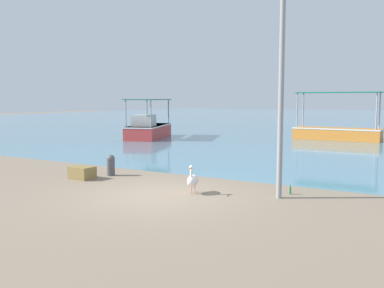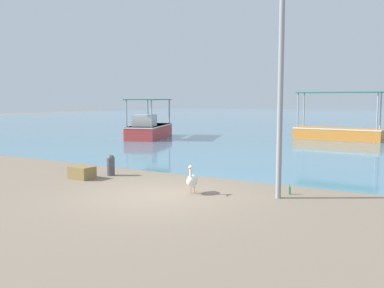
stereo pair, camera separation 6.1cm
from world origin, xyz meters
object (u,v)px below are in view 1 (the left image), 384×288
object	(u,v)px
fishing_boat_center	(337,131)
cargo_crate	(82,173)
pelican	(193,180)
mooring_bollard	(111,164)
glass_bottle	(290,190)
fishing_boat_far_left	(148,128)
lamp_post	(282,65)

from	to	relation	value
fishing_boat_center	cargo_crate	size ratio (longest dim) A/B	7.03
pelican	mooring_bollard	distance (m)	3.87
mooring_bollard	glass_bottle	bearing A→B (deg)	2.63
fishing_boat_center	glass_bottle	distance (m)	16.61
fishing_boat_far_left	lamp_post	distance (m)	17.97
fishing_boat_center	lamp_post	size ratio (longest dim) A/B	0.86
lamp_post	cargo_crate	xyz separation A→B (m)	(-6.35, -0.62, -3.22)
fishing_boat_far_left	cargo_crate	world-z (taller)	fishing_boat_far_left
fishing_boat_center	lamp_post	bearing A→B (deg)	-82.96
mooring_bollard	glass_bottle	xyz separation A→B (m)	(6.06, 0.28, -0.27)
fishing_boat_far_left	fishing_boat_center	size ratio (longest dim) A/B	1.02
fishing_boat_center	cargo_crate	xyz separation A→B (m)	(-4.25, -17.65, -0.37)
fishing_boat_center	pelican	bearing A→B (deg)	-90.30
pelican	glass_bottle	size ratio (longest dim) A/B	2.96
fishing_boat_far_left	glass_bottle	world-z (taller)	fishing_boat_far_left
pelican	lamp_post	xyz separation A→B (m)	(2.20, 0.68, 3.04)
mooring_bollard	glass_bottle	world-z (taller)	mooring_bollard
glass_bottle	lamp_post	bearing A→B (deg)	-101.04
pelican	lamp_post	world-z (taller)	lamp_post
lamp_post	cargo_crate	world-z (taller)	lamp_post
pelican	cargo_crate	world-z (taller)	pelican
glass_bottle	fishing_boat_center	bearing A→B (deg)	97.67
fishing_boat_center	glass_bottle	size ratio (longest dim) A/B	19.45
mooring_bollard	glass_bottle	size ratio (longest dim) A/B	2.60
fishing_boat_center	mooring_bollard	distance (m)	17.17
pelican	mooring_bollard	bearing A→B (deg)	165.38
fishing_boat_far_left	fishing_boat_center	distance (m)	11.99
mooring_bollard	lamp_post	bearing A→B (deg)	-2.86
cargo_crate	mooring_bollard	bearing A→B (deg)	65.91
fishing_boat_far_left	mooring_bollard	world-z (taller)	fishing_boat_far_left
cargo_crate	glass_bottle	world-z (taller)	cargo_crate
lamp_post	cargo_crate	bearing A→B (deg)	-174.44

